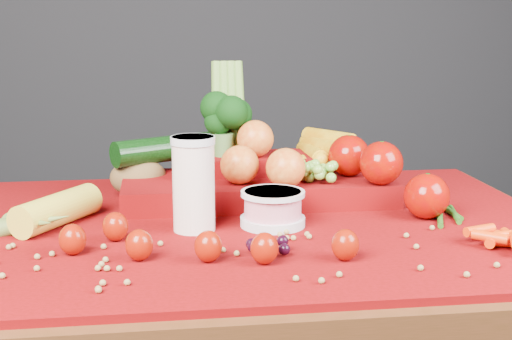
{
  "coord_description": "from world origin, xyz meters",
  "views": [
    {
      "loc": [
        -0.16,
        -1.19,
        1.11
      ],
      "look_at": [
        0.0,
        0.02,
        0.85
      ],
      "focal_mm": 50.0,
      "sensor_mm": 36.0,
      "label": 1
    }
  ],
  "objects": [
    {
      "name": "table",
      "position": [
        0.0,
        0.0,
        0.66
      ],
      "size": [
        1.1,
        0.8,
        0.75
      ],
      "color": "#3A210D",
      "rests_on": "ground"
    },
    {
      "name": "red_cloth",
      "position": [
        0.0,
        0.0,
        0.76
      ],
      "size": [
        1.05,
        0.75,
        0.01
      ],
      "primitive_type": "cube",
      "color": "#750309",
      "rests_on": "table"
    },
    {
      "name": "milk_glass",
      "position": [
        -0.11,
        -0.04,
        0.85
      ],
      "size": [
        0.07,
        0.07,
        0.16
      ],
      "rotation": [
        0.0,
        0.0,
        0.03
      ],
      "color": "silver",
      "rests_on": "red_cloth"
    },
    {
      "name": "yogurt_bowl",
      "position": [
        0.02,
        -0.03,
        0.79
      ],
      "size": [
        0.11,
        0.11,
        0.06
      ],
      "rotation": [
        0.0,
        0.0,
        0.21
      ],
      "color": "silver",
      "rests_on": "red_cloth"
    },
    {
      "name": "strawberry_scatter",
      "position": [
        -0.13,
        -0.17,
        0.79
      ],
      "size": [
        0.44,
        0.18,
        0.05
      ],
      "color": "#961709",
      "rests_on": "red_cloth"
    },
    {
      "name": "dark_grape_cluster",
      "position": [
        -0.01,
        -0.19,
        0.78
      ],
      "size": [
        0.06,
        0.05,
        0.03
      ],
      "primitive_type": null,
      "color": "black",
      "rests_on": "red_cloth"
    },
    {
      "name": "soybean_scatter",
      "position": [
        0.0,
        -0.2,
        0.77
      ],
      "size": [
        0.84,
        0.24,
        0.01
      ],
      "primitive_type": null,
      "color": "olive",
      "rests_on": "red_cloth"
    },
    {
      "name": "corn_ear",
      "position": [
        -0.37,
        -0.01,
        0.78
      ],
      "size": [
        0.25,
        0.27,
        0.06
      ],
      "rotation": [
        0.0,
        0.0,
        1.01
      ],
      "color": "yellow",
      "rests_on": "red_cloth"
    },
    {
      "name": "potato",
      "position": [
        -0.21,
        0.21,
        0.8
      ],
      "size": [
        0.11,
        0.08,
        0.08
      ],
      "primitive_type": "ellipsoid",
      "color": "brown",
      "rests_on": "red_cloth"
    },
    {
      "name": "baby_carrot_pile",
      "position": [
        0.35,
        -0.2,
        0.78
      ],
      "size": [
        0.17,
        0.17,
        0.03
      ],
      "primitive_type": null,
      "color": "red",
      "rests_on": "red_cloth"
    },
    {
      "name": "green_bean_pile",
      "position": [
        0.34,
        -0.01,
        0.77
      ],
      "size": [
        0.14,
        0.12,
        0.01
      ],
      "primitive_type": null,
      "color": "#235714",
      "rests_on": "red_cloth"
    },
    {
      "name": "produce_mound",
      "position": [
        0.04,
        0.15,
        0.82
      ],
      "size": [
        0.61,
        0.39,
        0.27
      ],
      "color": "#750309",
      "rests_on": "red_cloth"
    }
  ]
}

